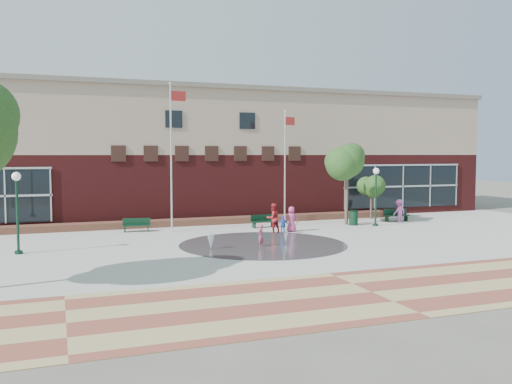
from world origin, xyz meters
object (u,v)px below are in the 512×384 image
object	(u,v)px
flagpole_right	(285,162)
trash_can	(353,218)
bench_left	(136,228)
flagpole_left	(172,149)
child_splash	(261,236)

from	to	relation	value
flagpole_right	trash_can	distance (m)	5.67
flagpole_right	bench_left	bearing A→B (deg)	158.01
flagpole_left	child_splash	bearing A→B (deg)	-73.71
flagpole_right	child_splash	bearing A→B (deg)	-140.84
bench_left	child_splash	distance (m)	8.86
child_splash	flagpole_right	bearing A→B (deg)	-161.33
trash_can	flagpole_left	bearing A→B (deg)	174.17
flagpole_left	trash_can	xyz separation A→B (m)	(11.44, -1.17, -4.34)
bench_left	flagpole_right	bearing A→B (deg)	7.85
flagpole_left	child_splash	size ratio (longest dim) A/B	7.75
flagpole_left	flagpole_right	world-z (taller)	flagpole_left
bench_left	trash_can	xyz separation A→B (m)	(13.45, -1.80, 0.24)
flagpole_right	trash_can	xyz separation A→B (m)	(4.20, -1.30, -3.59)
flagpole_right	trash_can	bearing A→B (deg)	-36.11
child_splash	bench_left	bearing A→B (deg)	-94.99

